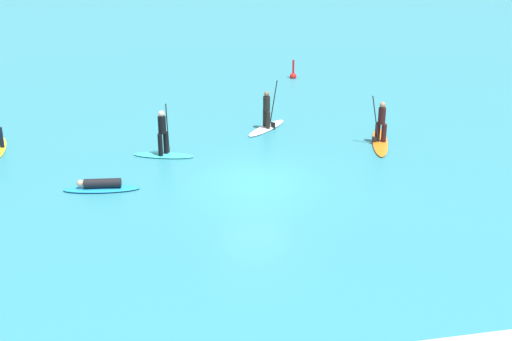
# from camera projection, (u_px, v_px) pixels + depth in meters

# --- Properties ---
(ground_plane) EXTENTS (120.00, 120.00, 0.00)m
(ground_plane) POSITION_uv_depth(u_px,v_px,m) (256.00, 183.00, 27.01)
(ground_plane) COLOR teal
(ground_plane) RESTS_ON ground
(surfer_on_white_board) EXTENTS (2.24, 2.17, 2.25)m
(surfer_on_white_board) POSITION_uv_depth(u_px,v_px,m) (267.00, 119.00, 32.00)
(surfer_on_white_board) COLOR white
(surfer_on_white_board) RESTS_ON ground_plane
(surfer_on_blue_board) EXTENTS (2.80, 0.98, 0.44)m
(surfer_on_blue_board) POSITION_uv_depth(u_px,v_px,m) (101.00, 186.00, 26.38)
(surfer_on_blue_board) COLOR #1E8CD1
(surfer_on_blue_board) RESTS_ON ground_plane
(surfer_on_orange_board) EXTENTS (1.59, 3.32, 2.10)m
(surfer_on_orange_board) POSITION_uv_depth(u_px,v_px,m) (380.00, 134.00, 30.49)
(surfer_on_orange_board) COLOR orange
(surfer_on_orange_board) RESTS_ON ground_plane
(surfer_on_teal_board) EXTENTS (2.50, 1.30, 2.16)m
(surfer_on_teal_board) POSITION_uv_depth(u_px,v_px,m) (163.00, 143.00, 29.12)
(surfer_on_teal_board) COLOR #33C6CC
(surfer_on_teal_board) RESTS_ON ground_plane
(marker_buoy) EXTENTS (0.36, 0.36, 1.08)m
(marker_buoy) POSITION_uv_depth(u_px,v_px,m) (293.00, 75.00, 39.23)
(marker_buoy) COLOR red
(marker_buoy) RESTS_ON ground_plane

